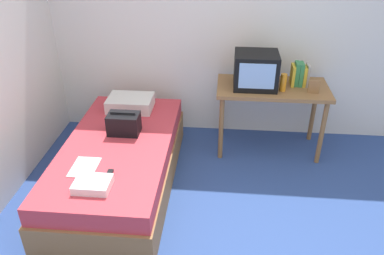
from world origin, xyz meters
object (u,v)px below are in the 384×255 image
bed (120,164)px  desk (272,95)px  tv (256,70)px  book_row (300,75)px  pillow (131,103)px  picture_frame (314,87)px  magazine (85,167)px  folded_towel (93,184)px  water_bottle (284,82)px  remote_dark (109,176)px  handbag (124,124)px

bed → desk: bearing=28.6°
tv → book_row: size_ratio=1.77×
pillow → picture_frame: bearing=-0.6°
bed → magazine: magazine is taller
book_row → picture_frame: (0.12, -0.19, -0.05)m
bed → folded_towel: folded_towel is taller
pillow → tv: bearing=3.9°
water_bottle → pillow: bearing=-179.8°
tv → magazine: 1.94m
bed → desk: (1.48, 0.80, 0.42)m
remote_dark → handbag: bearing=93.3°
desk → remote_dark: (-1.41, -1.33, -0.16)m
handbag → remote_dark: (0.04, -0.70, -0.09)m
tv → magazine: bearing=-140.4°
bed → pillow: (-0.03, 0.69, 0.31)m
pillow → folded_towel: size_ratio=1.70×
book_row → magazine: bearing=-146.2°
desk → picture_frame: bearing=-18.7°
bed → book_row: 2.05m
pillow → book_row: bearing=5.5°
desk → book_row: bearing=12.7°
water_bottle → remote_dark: (-1.49, -1.22, -0.35)m
water_bottle → picture_frame: size_ratio=1.35×
tv → desk: bearing=6.0°
desk → book_row: 0.35m
desk → magazine: size_ratio=4.00×
picture_frame → pillow: 1.91m
remote_dark → pillow: bearing=94.6°
water_bottle → handbag: 1.64m
handbag → magazine: (-0.20, -0.60, -0.10)m
handbag → folded_towel: size_ratio=1.07×
pillow → desk: bearing=4.2°
magazine → tv: bearing=39.6°
picture_frame → magazine: size_ratio=0.47×
picture_frame → handbag: 1.92m
water_bottle → folded_towel: water_bottle is taller
book_row → handbag: 1.87m
picture_frame → folded_towel: picture_frame is taller
picture_frame → handbag: size_ratio=0.45×
pillow → folded_towel: (0.02, -1.37, -0.03)m
water_bottle → folded_towel: 2.12m
bed → desk: size_ratio=1.72×
pillow → handbag: (0.06, -0.51, 0.03)m
bed → folded_towel: size_ratio=7.14×
tv → picture_frame: size_ratio=3.25×
desk → picture_frame: (0.39, -0.13, 0.17)m
magazine → remote_dark: (0.24, -0.11, 0.01)m
bed → folded_towel: 0.73m
handbag → picture_frame: bearing=15.1°
tv → magazine: size_ratio=1.52×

